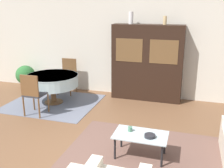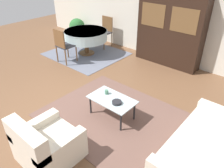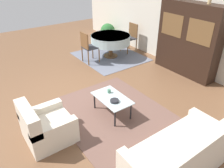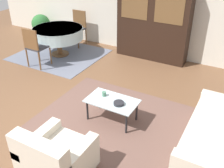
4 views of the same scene
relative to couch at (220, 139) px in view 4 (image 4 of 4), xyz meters
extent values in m
plane|color=brown|center=(-2.82, -0.47, -0.30)|extent=(14.00, 14.00, 0.00)
cube|color=beige|center=(-2.82, 3.16, 1.05)|extent=(10.00, 0.06, 2.70)
cube|color=brown|center=(-1.73, -0.02, -0.29)|extent=(2.77, 2.18, 0.01)
cube|color=slate|center=(-4.52, 1.81, -0.29)|extent=(2.26, 2.00, 0.01)
cube|color=beige|center=(-0.06, 0.00, -0.08)|extent=(0.87, 1.84, 0.42)
cube|color=beige|center=(-0.06, -0.84, 0.19)|extent=(0.87, 0.16, 0.12)
cube|color=beige|center=(-1.89, -1.43, -0.09)|extent=(0.83, 0.83, 0.41)
cube|color=beige|center=(-1.89, -1.75, 0.31)|extent=(0.83, 0.20, 0.39)
cube|color=beige|center=(-2.22, -1.43, 0.18)|extent=(0.16, 0.83, 0.12)
cube|color=beige|center=(-1.55, -1.43, 0.18)|extent=(0.16, 0.83, 0.12)
cylinder|color=black|center=(-2.20, -0.24, -0.09)|extent=(0.04, 0.04, 0.39)
cylinder|color=black|center=(-1.43, -0.24, -0.09)|extent=(0.04, 0.04, 0.39)
cylinder|color=black|center=(-2.20, 0.17, -0.09)|extent=(0.04, 0.04, 0.39)
cylinder|color=black|center=(-1.43, 0.17, -0.09)|extent=(0.04, 0.04, 0.39)
cube|color=silver|center=(-1.82, -0.04, 0.11)|extent=(0.90, 0.53, 0.02)
cube|color=black|center=(-2.25, 2.90, 0.71)|extent=(1.87, 0.43, 2.02)
cube|color=brown|center=(-2.69, 2.68, 1.07)|extent=(0.71, 0.01, 0.61)
cube|color=brown|center=(-1.80, 2.68, 1.07)|extent=(0.71, 0.01, 0.61)
cylinder|color=brown|center=(-4.52, 1.84, -0.27)|extent=(0.48, 0.48, 0.03)
cylinder|color=brown|center=(-4.52, 1.84, -0.06)|extent=(0.14, 0.14, 0.45)
cylinder|color=silver|center=(-4.52, 1.84, 0.32)|extent=(1.33, 1.33, 0.30)
cylinder|color=silver|center=(-4.52, 1.84, 0.45)|extent=(1.34, 1.34, 0.03)
cylinder|color=brown|center=(-4.72, 1.24, -0.05)|extent=(0.04, 0.04, 0.48)
cylinder|color=brown|center=(-4.32, 1.24, -0.05)|extent=(0.04, 0.04, 0.48)
cylinder|color=brown|center=(-4.72, 0.84, -0.05)|extent=(0.04, 0.04, 0.48)
cylinder|color=brown|center=(-4.32, 0.84, -0.05)|extent=(0.04, 0.04, 0.48)
cube|color=#333338|center=(-4.52, 1.04, 0.21)|extent=(0.44, 0.44, 0.04)
cube|color=brown|center=(-4.52, 0.84, 0.47)|extent=(0.44, 0.04, 0.48)
cylinder|color=brown|center=(-4.32, 2.44, -0.05)|extent=(0.04, 0.04, 0.48)
cylinder|color=brown|center=(-4.72, 2.44, -0.05)|extent=(0.04, 0.04, 0.48)
cylinder|color=brown|center=(-4.32, 2.85, -0.05)|extent=(0.04, 0.04, 0.48)
cylinder|color=brown|center=(-4.72, 2.85, -0.05)|extent=(0.04, 0.04, 0.48)
cube|color=#333338|center=(-4.52, 2.65, 0.21)|extent=(0.44, 0.44, 0.04)
cube|color=brown|center=(-4.52, 2.85, 0.47)|extent=(0.44, 0.04, 0.48)
cylinder|color=#4C7A60|center=(-2.01, 0.03, 0.17)|extent=(0.08, 0.08, 0.08)
cylinder|color=#232328|center=(-1.66, -0.09, 0.15)|extent=(0.18, 0.18, 0.05)
cylinder|color=#93664C|center=(-5.97, 2.73, -0.21)|extent=(0.36, 0.36, 0.18)
sphere|color=#2D6B33|center=(-5.97, 2.73, 0.13)|extent=(0.59, 0.59, 0.59)
camera|label=1|loc=(-1.11, -3.94, 2.19)|focal=42.00mm
camera|label=2|loc=(0.42, -2.62, 2.49)|focal=35.00mm
camera|label=3|loc=(1.33, -2.30, 2.66)|focal=35.00mm
camera|label=4|loc=(0.03, -3.36, 2.64)|focal=42.00mm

